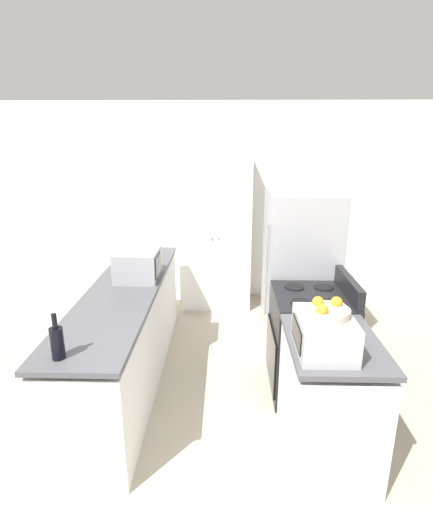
{
  "coord_description": "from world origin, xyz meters",
  "views": [
    {
      "loc": [
        0.09,
        -1.84,
        2.2
      ],
      "look_at": [
        0.0,
        1.9,
        1.05
      ],
      "focal_mm": 28.0,
      "sensor_mm": 36.0,
      "label": 1
    }
  ],
  "objects_px": {
    "stove": "(309,342)",
    "fruit_bowl": "(328,310)",
    "toaster_oven": "(324,334)",
    "refrigerator": "(299,272)",
    "pantry_cabinet": "(216,233)",
    "wine_bottle": "(57,342)",
    "microwave": "(138,264)"
  },
  "relations": [
    {
      "from": "wine_bottle",
      "to": "refrigerator",
      "type": "bearing_deg",
      "value": 45.85
    },
    {
      "from": "stove",
      "to": "fruit_bowl",
      "type": "distance_m",
      "value": 1.14
    },
    {
      "from": "pantry_cabinet",
      "to": "refrigerator",
      "type": "relative_size",
      "value": 1.18
    },
    {
      "from": "pantry_cabinet",
      "to": "toaster_oven",
      "type": "distance_m",
      "value": 2.88
    },
    {
      "from": "microwave",
      "to": "pantry_cabinet",
      "type": "bearing_deg",
      "value": 65.59
    },
    {
      "from": "refrigerator",
      "to": "wine_bottle",
      "type": "bearing_deg",
      "value": -134.15
    },
    {
      "from": "pantry_cabinet",
      "to": "wine_bottle",
      "type": "relative_size",
      "value": 6.7
    },
    {
      "from": "refrigerator",
      "to": "stove",
      "type": "bearing_deg",
      "value": -91.58
    },
    {
      "from": "pantry_cabinet",
      "to": "toaster_oven",
      "type": "height_order",
      "value": "pantry_cabinet"
    },
    {
      "from": "stove",
      "to": "toaster_oven",
      "type": "height_order",
      "value": "toaster_oven"
    },
    {
      "from": "wine_bottle",
      "to": "toaster_oven",
      "type": "bearing_deg",
      "value": 4.48
    },
    {
      "from": "pantry_cabinet",
      "to": "fruit_bowl",
      "type": "relative_size",
      "value": 7.74
    },
    {
      "from": "microwave",
      "to": "toaster_oven",
      "type": "distance_m",
      "value": 1.92
    },
    {
      "from": "microwave",
      "to": "fruit_bowl",
      "type": "height_order",
      "value": "fruit_bowl"
    },
    {
      "from": "wine_bottle",
      "to": "fruit_bowl",
      "type": "distance_m",
      "value": 1.64
    },
    {
      "from": "pantry_cabinet",
      "to": "refrigerator",
      "type": "xyz_separation_m",
      "value": [
        0.89,
        -1.1,
        -0.15
      ]
    },
    {
      "from": "refrigerator",
      "to": "wine_bottle",
      "type": "relative_size",
      "value": 5.7
    },
    {
      "from": "microwave",
      "to": "stove",
      "type": "bearing_deg",
      "value": -13.9
    },
    {
      "from": "toaster_oven",
      "to": "stove",
      "type": "bearing_deg",
      "value": 82.07
    },
    {
      "from": "wine_bottle",
      "to": "toaster_oven",
      "type": "relative_size",
      "value": 0.68
    },
    {
      "from": "refrigerator",
      "to": "toaster_oven",
      "type": "bearing_deg",
      "value": -94.98
    },
    {
      "from": "stove",
      "to": "microwave",
      "type": "bearing_deg",
      "value": 166.1
    },
    {
      "from": "pantry_cabinet",
      "to": "stove",
      "type": "distance_m",
      "value": 2.14
    },
    {
      "from": "pantry_cabinet",
      "to": "refrigerator",
      "type": "bearing_deg",
      "value": -51.07
    },
    {
      "from": "microwave",
      "to": "wine_bottle",
      "type": "distance_m",
      "value": 1.42
    },
    {
      "from": "pantry_cabinet",
      "to": "microwave",
      "type": "distance_m",
      "value": 1.65
    },
    {
      "from": "stove",
      "to": "microwave",
      "type": "height_order",
      "value": "microwave"
    },
    {
      "from": "pantry_cabinet",
      "to": "microwave",
      "type": "height_order",
      "value": "pantry_cabinet"
    },
    {
      "from": "toaster_oven",
      "to": "refrigerator",
      "type": "bearing_deg",
      "value": 85.02
    },
    {
      "from": "wine_bottle",
      "to": "microwave",
      "type": "bearing_deg",
      "value": 82.5
    },
    {
      "from": "pantry_cabinet",
      "to": "stove",
      "type": "bearing_deg",
      "value": -65.3
    },
    {
      "from": "fruit_bowl",
      "to": "stove",
      "type": "bearing_deg",
      "value": 82.93
    }
  ]
}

